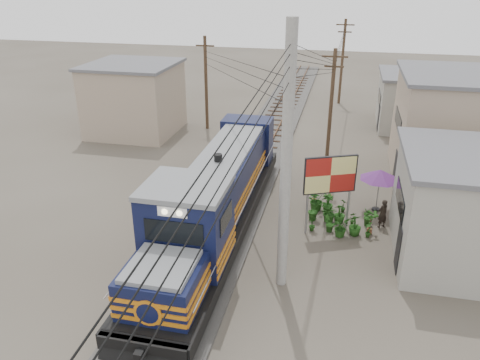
% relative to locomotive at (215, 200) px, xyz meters
% --- Properties ---
extents(ground, '(120.00, 120.00, 0.00)m').
position_rel_locomotive_xyz_m(ground, '(0.00, -2.51, -1.80)').
color(ground, '#473F35').
rests_on(ground, ground).
extents(ballast, '(3.60, 70.00, 0.16)m').
position_rel_locomotive_xyz_m(ballast, '(0.00, 7.49, -1.72)').
color(ballast, '#595651').
rests_on(ballast, ground).
extents(track, '(1.15, 70.00, 0.12)m').
position_rel_locomotive_xyz_m(track, '(0.00, 7.49, -1.54)').
color(track, '#51331E').
rests_on(track, ground).
extents(locomotive, '(3.08, 16.80, 4.16)m').
position_rel_locomotive_xyz_m(locomotive, '(0.00, 0.00, 0.00)').
color(locomotive, black).
rests_on(locomotive, ground).
extents(utility_pole_main, '(0.40, 0.40, 10.00)m').
position_rel_locomotive_xyz_m(utility_pole_main, '(3.50, -3.01, 3.20)').
color(utility_pole_main, '#9E9B93').
rests_on(utility_pole_main, ground).
extents(wooden_pole_mid, '(1.60, 0.24, 7.00)m').
position_rel_locomotive_xyz_m(wooden_pole_mid, '(4.50, 11.49, 1.88)').
color(wooden_pole_mid, '#4C3826').
rests_on(wooden_pole_mid, ground).
extents(wooden_pole_far, '(1.60, 0.24, 7.50)m').
position_rel_locomotive_xyz_m(wooden_pole_far, '(4.80, 25.49, 2.13)').
color(wooden_pole_far, '#4C3826').
rests_on(wooden_pole_far, ground).
extents(wooden_pole_left, '(1.60, 0.24, 7.00)m').
position_rel_locomotive_xyz_m(wooden_pole_left, '(-5.00, 15.49, 1.88)').
color(wooden_pole_left, '#4C3826').
rests_on(wooden_pole_left, ground).
extents(power_lines, '(9.65, 19.00, 3.30)m').
position_rel_locomotive_xyz_m(power_lines, '(-0.14, 5.98, 5.76)').
color(power_lines, black).
rests_on(power_lines, ground).
extents(shophouse_mid, '(8.40, 7.35, 6.20)m').
position_rel_locomotive_xyz_m(shophouse_mid, '(12.50, 9.49, 1.31)').
color(shophouse_mid, tan).
rests_on(shophouse_mid, ground).
extents(shophouse_back, '(6.30, 6.30, 4.20)m').
position_rel_locomotive_xyz_m(shophouse_back, '(11.00, 19.49, 0.31)').
color(shophouse_back, '#99968B').
rests_on(shophouse_back, ground).
extents(shophouse_left, '(6.30, 6.30, 5.20)m').
position_rel_locomotive_xyz_m(shophouse_left, '(-10.00, 13.49, 0.81)').
color(shophouse_left, tan).
rests_on(shophouse_left, ground).
extents(billboard, '(2.31, 1.09, 3.81)m').
position_rel_locomotive_xyz_m(billboard, '(4.99, 1.45, 1.01)').
color(billboard, '#99999E').
rests_on(billboard, ground).
extents(market_umbrella, '(2.61, 2.61, 2.26)m').
position_rel_locomotive_xyz_m(market_umbrella, '(7.39, 4.18, 0.18)').
color(market_umbrella, black).
rests_on(market_umbrella, ground).
extents(vendor, '(0.63, 0.60, 1.46)m').
position_rel_locomotive_xyz_m(vendor, '(7.57, 2.42, -1.07)').
color(vendor, black).
rests_on(vendor, ground).
extents(plant_nursery, '(3.44, 3.50, 1.10)m').
position_rel_locomotive_xyz_m(plant_nursery, '(5.23, 2.40, -1.31)').
color(plant_nursery, '#1E4C15').
rests_on(plant_nursery, ground).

